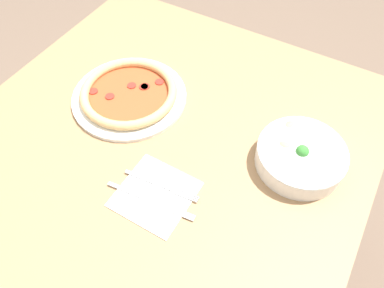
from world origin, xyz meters
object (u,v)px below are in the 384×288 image
object	(u,v)px
bowl	(301,155)
knife	(146,199)
fork	(160,185)
pizza	(129,94)

from	to	relation	value
bowl	knife	distance (m)	0.39
bowl	fork	xyz separation A→B (m)	(0.23, -0.27, -0.03)
knife	bowl	bearing A→B (deg)	39.89
pizza	bowl	world-z (taller)	bowl
pizza	knife	size ratio (longest dim) A/B	1.44
fork	knife	distance (m)	0.05
pizza	bowl	xyz separation A→B (m)	(-0.03, 0.50, 0.02)
bowl	knife	world-z (taller)	bowl
bowl	fork	size ratio (longest dim) A/B	1.13
fork	knife	bearing A→B (deg)	-104.98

